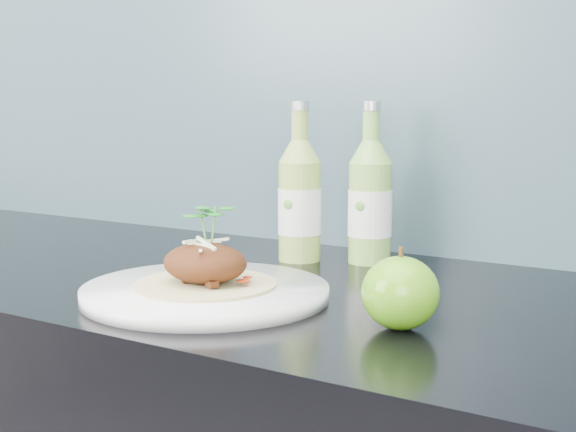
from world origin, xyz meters
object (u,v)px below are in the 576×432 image
cider_bottle_left (300,201)px  cider_bottle_right (370,202)px  green_apple (400,293)px  dinner_plate (206,292)px

cider_bottle_left → cider_bottle_right: size_ratio=1.00×
green_apple → cider_bottle_right: 0.36m
dinner_plate → cider_bottle_right: 0.32m
green_apple → cider_bottle_right: cider_bottle_right is taller
green_apple → cider_bottle_left: 0.39m
cider_bottle_left → cider_bottle_right: same height
dinner_plate → green_apple: (0.25, 0.01, 0.03)m
cider_bottle_left → cider_bottle_right: bearing=13.4°
green_apple → cider_bottle_right: (-0.19, 0.30, 0.05)m
green_apple → cider_bottle_left: size_ratio=0.39×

